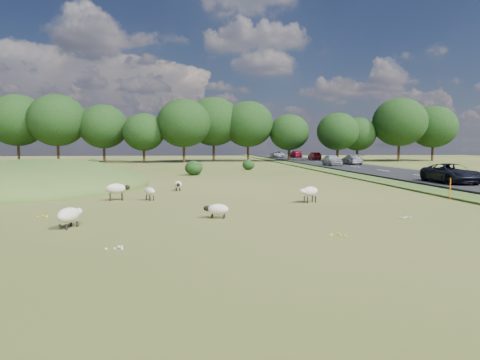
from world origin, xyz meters
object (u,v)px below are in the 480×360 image
Objects in this scene: sheep_0 at (117,189)px; sheep_6 at (150,191)px; car_0 at (314,156)px; car_3 at (332,160)px; car_2 at (278,154)px; sheep_1 at (217,209)px; marker_post at (450,189)px; car_6 at (296,154)px; car_5 at (352,159)px; sheep_3 at (69,215)px; sheep_4 at (178,185)px; sheep_5 at (310,191)px; car_1 at (451,173)px.

sheep_0 is 1.33× the size of sheep_6.
car_3 is (-3.80, -21.36, 0.06)m from car_0.
sheep_1 is at bearing -103.30° from car_2.
marker_post is 70.89m from car_2.
car_3 reaches higher than marker_post.
marker_post is 16.66m from sheep_6.
car_6 is (21.64, 74.51, 0.61)m from sheep_1.
car_3 is (4.57, 33.78, 0.40)m from marker_post.
car_6 is at bearing -50.04° from sheep_6.
car_6 reaches higher than car_5.
marker_post is 19.76m from sheep_3.
sheep_6 is 0.20× the size of car_6.
sheep_4 is 67.81m from car_6.
car_3 reaches higher than sheep_0.
sheep_0 is at bearing 68.59° from car_6.
marker_post is 1.09× the size of sheep_1.
car_1 reaches higher than sheep_5.
car_5 is (21.64, 41.35, 0.58)m from sheep_1.
car_5 is (24.97, 35.21, 0.46)m from sheep_6.
sheep_6 is 59.29m from car_0.
marker_post is 55.77m from car_0.
sheep_0 is 0.98× the size of sheep_3.
sheep_6 is 0.20× the size of car_1.
car_1 is (17.84, 11.83, 0.57)m from sheep_1.
car_6 is at bearing -90.00° from car_5.
sheep_4 is (3.16, 4.63, -0.24)m from sheep_0.
car_3 reaches higher than sheep_4.
sheep_4 reaches higher than sheep_1.
sheep_5 is at bearing 73.44° from car_0.
car_1 is 0.96× the size of car_2.
sheep_3 is 1.35× the size of sheep_6.
marker_post reaches higher than sheep_5.
marker_post reaches higher than sheep_0.
car_5 is (3.80, -34.16, -0.02)m from car_2.
sheep_6 is 0.24× the size of car_0.
car_2 is at bearing 158.70° from sheep_4.
car_5 is 33.16m from car_6.
car_3 reaches higher than car_1.
car_2 reaches higher than sheep_5.
car_2 is at bearing 60.05° from sheep_0.
car_5 is at bearing -65.32° from sheep_6.
marker_post reaches higher than sheep_1.
car_0 is at bearing -90.00° from car_5.
sheep_0 is 1.22× the size of sheep_1.
sheep_3 is 46.29m from car_3.
car_6 reaches higher than car_0.
sheep_3 is 0.26× the size of car_2.
car_0 is (23.59, 48.97, 0.53)m from sheep_4.
sheep_0 is 39.57m from car_3.
sheep_0 reaches higher than sheep_6.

